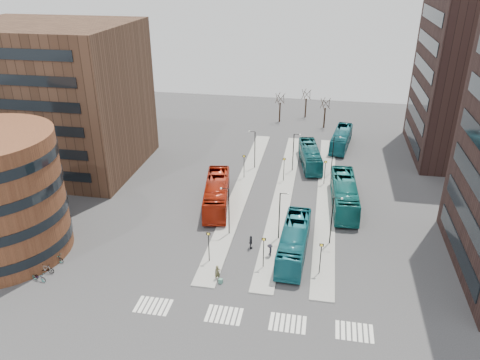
% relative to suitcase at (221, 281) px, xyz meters
% --- Properties ---
extents(ground, '(160.00, 160.00, 0.00)m').
position_rel_suitcase_xyz_m(ground, '(2.36, -8.60, -0.25)').
color(ground, '#323234').
rests_on(ground, ground).
extents(island_left, '(2.50, 45.00, 0.15)m').
position_rel_suitcase_xyz_m(island_left, '(-1.64, 21.40, -0.18)').
color(island_left, gray).
rests_on(island_left, ground).
extents(island_mid, '(2.50, 45.00, 0.15)m').
position_rel_suitcase_xyz_m(island_mid, '(4.36, 21.40, -0.18)').
color(island_mid, gray).
rests_on(island_mid, ground).
extents(island_right, '(2.50, 45.00, 0.15)m').
position_rel_suitcase_xyz_m(island_right, '(10.36, 21.40, -0.18)').
color(island_right, gray).
rests_on(island_right, ground).
extents(suitcase, '(0.46, 0.39, 0.51)m').
position_rel_suitcase_xyz_m(suitcase, '(0.00, 0.00, 0.00)').
color(suitcase, '#1B3996').
rests_on(suitcase, ground).
extents(red_bus, '(5.03, 12.95, 3.52)m').
position_rel_suitcase_xyz_m(red_bus, '(-4.18, 16.41, 1.51)').
color(red_bus, '#A0200C').
rests_on(red_bus, ground).
extents(teal_bus_a, '(3.24, 12.01, 3.32)m').
position_rel_suitcase_xyz_m(teal_bus_a, '(6.96, 6.65, 1.41)').
color(teal_bus_a, '#16626E').
rests_on(teal_bus_a, ground).
extents(teal_bus_b, '(4.48, 11.48, 3.12)m').
position_rel_suitcase_xyz_m(teal_bus_b, '(7.51, 32.27, 1.31)').
color(teal_bus_b, '#12545A').
rests_on(teal_bus_b, ground).
extents(teal_bus_c, '(3.66, 13.04, 3.59)m').
position_rel_suitcase_xyz_m(teal_bus_c, '(12.67, 19.18, 1.54)').
color(teal_bus_c, '#146463').
rests_on(teal_bus_c, ground).
extents(teal_bus_d, '(4.22, 11.46, 3.12)m').
position_rel_suitcase_xyz_m(teal_bus_d, '(12.52, 41.32, 1.31)').
color(teal_bus_d, '#16626F').
rests_on(teal_bus_d, ground).
extents(traveller, '(0.75, 0.67, 1.72)m').
position_rel_suitcase_xyz_m(traveller, '(-0.43, 0.48, 0.61)').
color(traveller, '#4D4A2E').
rests_on(traveller, ground).
extents(commuter_a, '(0.87, 0.70, 1.71)m').
position_rel_suitcase_xyz_m(commuter_a, '(-3.74, 11.27, 0.60)').
color(commuter_a, black).
rests_on(commuter_a, ground).
extents(commuter_b, '(0.54, 1.02, 1.67)m').
position_rel_suitcase_xyz_m(commuter_b, '(2.03, 6.85, 0.58)').
color(commuter_b, black).
rests_on(commuter_b, ground).
extents(commuter_c, '(0.63, 1.09, 1.67)m').
position_rel_suitcase_xyz_m(commuter_c, '(4.39, 5.55, 0.58)').
color(commuter_c, black).
rests_on(commuter_c, ground).
extents(bicycle_near, '(1.82, 0.94, 0.91)m').
position_rel_suitcase_xyz_m(bicycle_near, '(-18.64, -3.04, 0.20)').
color(bicycle_near, gray).
rests_on(bicycle_near, ground).
extents(bicycle_mid, '(1.90, 0.68, 1.12)m').
position_rel_suitcase_xyz_m(bicycle_mid, '(-18.64, -1.76, 0.31)').
color(bicycle_mid, gray).
rests_on(bicycle_mid, ground).
extents(bicycle_far, '(1.96, 0.93, 0.99)m').
position_rel_suitcase_xyz_m(bicycle_far, '(-18.64, 0.36, 0.24)').
color(bicycle_far, gray).
rests_on(bicycle_far, ground).
extents(crosswalk_stripes, '(22.35, 2.40, 0.01)m').
position_rel_suitcase_xyz_m(crosswalk_stripes, '(4.11, -4.60, -0.25)').
color(crosswalk_stripes, silver).
rests_on(crosswalk_stripes, ground).
extents(office_block, '(25.00, 20.12, 22.00)m').
position_rel_suitcase_xyz_m(office_block, '(-31.64, 25.38, 10.75)').
color(office_block, '#493022').
rests_on(office_block, ground).
extents(sign_poles, '(12.45, 22.12, 3.65)m').
position_rel_suitcase_xyz_m(sign_poles, '(3.96, 14.40, 2.15)').
color(sign_poles, black).
rests_on(sign_poles, ground).
extents(lamp_posts, '(14.04, 20.24, 6.12)m').
position_rel_suitcase_xyz_m(lamp_posts, '(4.99, 19.40, 3.32)').
color(lamp_posts, black).
rests_on(lamp_posts, ground).
extents(bare_trees, '(10.97, 8.14, 5.90)m').
position_rel_suitcase_xyz_m(bare_trees, '(5.02, 54.07, 2.47)').
color(bare_trees, black).
rests_on(bare_trees, ground).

